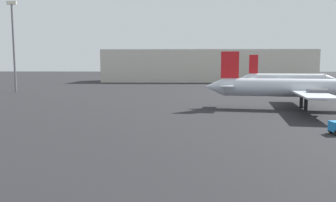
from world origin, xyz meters
name	(u,v)px	position (x,y,z in m)	size (l,w,h in m)	color
airplane_on_taxiway	(311,88)	(17.38, 43.42, 3.32)	(33.36, 25.62, 8.98)	silver
airplane_distant	(286,79)	(26.32, 84.34, 2.91)	(26.03, 17.03, 9.52)	silver
light_mast_left	(13,42)	(-43.63, 73.68, 12.37)	(2.40, 0.50, 22.17)	slate
terminal_building	(207,66)	(8.18, 128.14, 6.23)	(81.62, 20.73, 12.45)	beige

